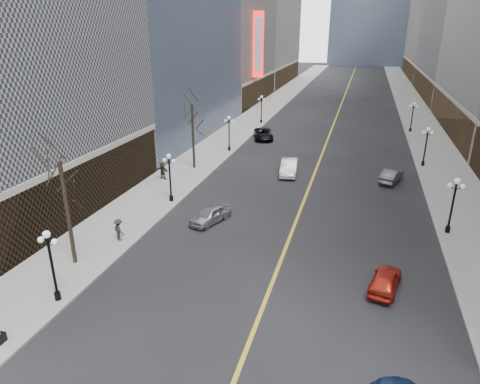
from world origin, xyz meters
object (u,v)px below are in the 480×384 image
Objects in this scene: streetlamp_west_2 at (229,130)px; streetlamp_west_0 at (51,259)px; streetlamp_east_1 at (453,200)px; streetlamp_west_1 at (170,173)px; car_nb_mid at (289,167)px; car_sb_far at (391,176)px; car_nb_near at (210,215)px; streetlamp_west_3 at (261,106)px; car_sb_mid at (385,280)px; streetlamp_east_3 at (413,114)px; car_nb_far at (264,134)px; streetlamp_east_2 at (426,142)px.

streetlamp_west_0 is at bearing -90.00° from streetlamp_west_2.
streetlamp_west_1 is at bearing 180.00° from streetlamp_east_1.
car_nb_mid is at bearing 71.44° from streetlamp_west_0.
streetlamp_west_1 is 22.99m from car_sb_far.
streetlamp_west_0 is at bearing -90.23° from car_nb_near.
streetlamp_west_3 is at bearing 90.00° from streetlamp_west_0.
streetlamp_east_1 is 1.10× the size of car_nb_near.
streetlamp_west_1 and streetlamp_west_2 have the same top height.
car_sb_mid is (18.63, -45.34, -2.23)m from streetlamp_west_3.
streetlamp_west_1 is (-23.60, 0.00, 0.00)m from streetlamp_east_1.
streetlamp_west_3 is 1.08× the size of car_sb_far.
streetlamp_east_3 is 23.31m from car_nb_far.
streetlamp_west_3 is at bearing -32.84° from car_sb_far.
car_nb_far is (2.80, 7.70, -2.14)m from streetlamp_west_2.
car_nb_mid is 22.51m from car_sb_mid.
streetlamp_east_2 is at bearing -37.33° from streetlamp_west_3.
car_nb_far is at bearing -53.43° from car_sb_mid.
car_sb_far is at bearing 30.03° from streetlamp_west_1.
streetlamp_east_2 is 28.23m from car_nb_near.
streetlamp_west_2 is at bearing 124.02° from car_nb_near.
streetlamp_west_2 is at bearing 180.00° from streetlamp_east_2.
car_sb_mid is (-4.97, -45.34, -2.23)m from streetlamp_east_3.
streetlamp_east_3 is 43.05m from streetlamp_west_1.
car_sb_mid is (18.63, -9.34, -2.23)m from streetlamp_west_1.
streetlamp_west_0 is (-23.60, -52.00, 0.00)m from streetlamp_east_3.
streetlamp_east_1 and streetlamp_east_2 have the same top height.
car_nb_near is (4.96, 12.91, -2.20)m from streetlamp_west_0.
streetlamp_west_0 reaches higher than car_nb_mid.
car_sb_mid is 0.94× the size of car_sb_far.
streetlamp_east_1 is 36.00m from streetlamp_east_3.
car_sb_far is at bearing -3.57° from car_nb_mid.
streetlamp_west_0 is at bearing -90.00° from streetlamp_west_1.
streetlamp_east_1 and streetlamp_west_0 have the same top height.
streetlamp_east_1 is 28.51m from streetlamp_west_0.
streetlamp_east_3 is at bearing 0.00° from streetlamp_west_3.
car_nb_mid is 1.18× the size of car_sb_far.
car_sb_mid is at bearing -117.99° from streetlamp_east_1.
streetlamp_west_0 is 14.00m from car_nb_near.
car_nb_near reaches higher than car_sb_mid.
streetlamp_west_3 is at bearing 90.00° from streetlamp_west_2.
car_nb_near is (4.96, -39.09, -2.20)m from streetlamp_west_3.
car_sb_mid is (-4.97, -27.34, -2.23)m from streetlamp_east_2.
streetlamp_west_1 is at bearing -14.38° from car_sb_mid.
car_nb_mid is at bearing 142.75° from streetlamp_east_1.
car_sb_far is at bearing 65.19° from car_nb_near.
streetlamp_east_3 is 45.67m from car_sb_mid.
streetlamp_west_1 is 1.00× the size of streetlamp_west_2.
streetlamp_west_1 is 36.00m from streetlamp_west_3.
car_sb_mid is (18.63, 6.66, -2.23)m from streetlamp_west_0.
car_nb_far reaches higher than car_nb_near.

